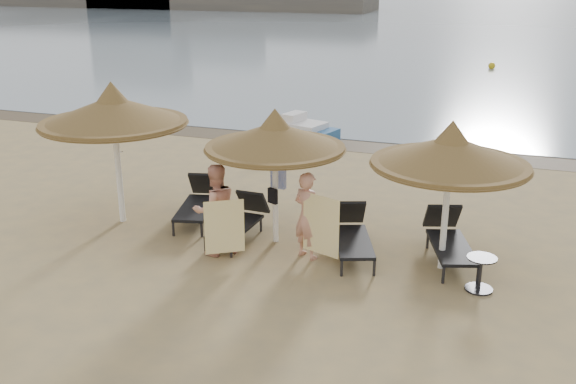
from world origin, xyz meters
name	(u,v)px	position (x,y,z in m)	size (l,w,h in m)	color
ground	(260,265)	(0.00, 0.00, 0.00)	(160.00, 160.00, 0.00)	#A38953
sea	(487,14)	(0.00, 80.00, 0.01)	(200.00, 140.00, 0.03)	slate
wet_sand_strip	(367,146)	(0.00, 9.40, 0.00)	(200.00, 1.60, 0.01)	brown
palapa_left	(113,111)	(-3.82, 1.11, 2.54)	(3.22, 3.22, 3.19)	white
palapa_center	(275,137)	(-0.12, 1.20, 2.27)	(2.88, 2.88, 2.85)	white
palapa_right	(451,152)	(3.33, 1.06, 2.31)	(2.92, 2.92, 2.90)	white
lounger_far_left	(198,201)	(-2.27, 1.87, 0.41)	(1.16, 2.16, 0.92)	#242428
lounger_near_left	(241,219)	(-0.92, 1.19, 0.39)	(0.72, 1.97, 0.87)	#242428
lounger_near_right	(352,233)	(1.52, 1.20, 0.41)	(1.34, 2.14, 0.91)	#242428
lounger_far_right	(449,238)	(3.40, 1.57, 0.42)	(1.30, 2.20, 0.93)	#242428
side_table	(480,275)	(4.09, 0.36, 0.30)	(0.53, 0.53, 0.64)	#242428
person_left	(215,203)	(-1.03, 0.23, 1.09)	(1.00, 0.65, 2.18)	tan
person_right	(308,209)	(0.75, 0.67, 1.03)	(0.95, 0.61, 2.06)	tan
towel_left	(224,227)	(-0.68, -0.12, 0.75)	(0.66, 0.44, 1.09)	yellow
towel_right	(321,225)	(1.10, 0.42, 0.82)	(0.81, 0.30, 1.19)	yellow
bag_patterned	(278,179)	(-0.12, 1.38, 1.33)	(0.33, 0.14, 0.41)	white
bag_dark	(273,196)	(-0.12, 1.04, 1.07)	(0.23, 0.16, 0.32)	black
pedal_boat	(303,132)	(-2.11, 9.11, 0.36)	(2.35, 1.76, 0.98)	#265A94
buoy_mid	(492,66)	(2.96, 28.65, 0.20)	(0.39, 0.39, 0.39)	gold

